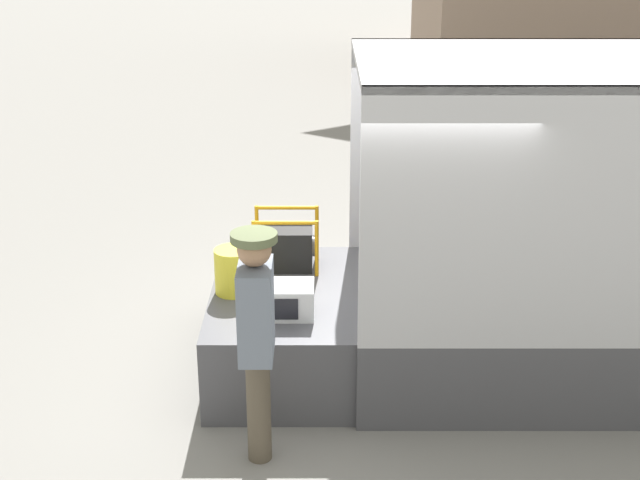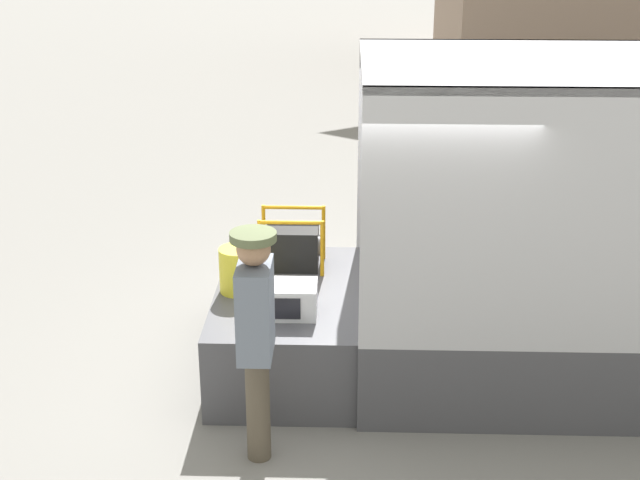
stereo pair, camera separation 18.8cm
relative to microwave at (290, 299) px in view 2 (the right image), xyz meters
The scene contains 6 objects.
ground_plane 1.14m from the microwave, 40.56° to the left, with size 160.00×160.00×0.00m, color gray.
tailgate_deck 0.70m from the microwave, 97.01° to the left, with size 1.24×2.03×0.74m, color #4C4C51.
microwave is the anchor object (origin of this frame).
portable_generator 1.00m from the microwave, 91.14° to the left, with size 0.60×0.44×0.53m.
orange_bucket 0.65m from the microwave, 136.75° to the left, with size 0.34×0.34×0.40m.
worker_person 0.99m from the microwave, 100.78° to the right, with size 0.33×0.44×1.82m.
Camera 2 is at (-0.10, -7.09, 3.99)m, focal length 50.00 mm.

